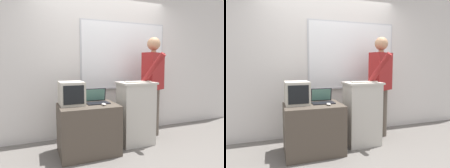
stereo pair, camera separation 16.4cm
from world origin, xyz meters
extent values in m
plane|color=slate|center=(0.00, 0.00, 0.00)|extent=(30.00, 30.00, 0.00)
cube|color=silver|center=(0.00, 1.18, 1.40)|extent=(6.40, 0.12, 2.81)
cube|color=#B7B7BC|center=(0.43, 1.12, 1.47)|extent=(1.70, 0.02, 1.24)
cube|color=white|center=(0.43, 1.11, 1.47)|extent=(1.65, 0.02, 1.19)
cube|color=#B7B7BC|center=(0.43, 1.10, 0.86)|extent=(1.48, 0.04, 0.02)
cube|color=#BCB7AD|center=(0.35, 0.49, 0.50)|extent=(0.53, 0.40, 0.99)
cube|color=#BCB7AD|center=(0.35, 0.49, 1.01)|extent=(0.58, 0.44, 0.03)
cube|color=#4C4238|center=(-0.47, 0.43, 0.36)|extent=(0.84, 0.62, 0.72)
cylinder|color=brown|center=(0.67, 0.60, 0.43)|extent=(0.13, 0.13, 0.86)
cylinder|color=brown|center=(0.88, 0.70, 0.43)|extent=(0.13, 0.13, 0.86)
cube|color=maroon|center=(0.77, 0.65, 1.18)|extent=(0.48, 0.39, 0.65)
cylinder|color=tan|center=(0.77, 0.65, 1.53)|extent=(0.09, 0.09, 0.04)
sphere|color=tan|center=(0.77, 0.65, 1.66)|extent=(0.23, 0.23, 0.23)
cylinder|color=maroon|center=(0.56, 0.35, 1.22)|extent=(0.28, 0.43, 0.53)
cylinder|color=maroon|center=(0.98, 0.76, 1.16)|extent=(0.08, 0.08, 0.61)
cube|color=black|center=(-0.31, 0.46, 0.73)|extent=(0.34, 0.21, 0.01)
cube|color=black|center=(-0.31, 0.58, 0.84)|extent=(0.33, 0.05, 0.20)
cube|color=#4C7A6B|center=(-0.31, 0.57, 0.84)|extent=(0.30, 0.04, 0.18)
cube|color=beige|center=(0.36, 0.44, 1.03)|extent=(0.43, 0.12, 0.02)
ellipsoid|color=silver|center=(-0.27, 0.29, 0.74)|extent=(0.06, 0.10, 0.03)
cube|color=#BCB7A8|center=(-0.69, 0.53, 0.89)|extent=(0.35, 0.38, 0.33)
cube|color=black|center=(-0.69, 0.33, 0.89)|extent=(0.28, 0.01, 0.26)
camera|label=1|loc=(-1.18, -2.35, 1.32)|focal=32.00mm
camera|label=2|loc=(-1.02, -2.41, 1.32)|focal=32.00mm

